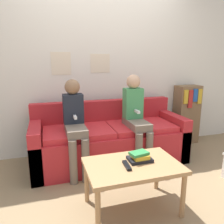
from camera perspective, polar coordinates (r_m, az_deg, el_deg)
ground_plane at (r=2.71m, az=2.39°, el=-16.84°), size 10.00×10.00×0.00m
wall_back at (r=3.28m, az=-3.25°, el=12.27°), size 8.00×0.06×2.60m
couch at (r=3.01m, az=-0.73°, el=-7.46°), size 2.02×0.77×0.80m
coffee_table at (r=2.04m, az=5.43°, el=-14.73°), size 0.84×0.55×0.46m
person_left at (r=2.64m, az=-9.67°, el=-2.40°), size 0.24×0.54×1.14m
person_right at (r=2.84m, az=6.30°, el=-0.76°), size 0.24×0.54×1.18m
tv_remote at (r=1.96m, az=3.89°, el=-13.76°), size 0.05×0.17×0.02m
book_stack at (r=2.06m, az=7.21°, el=-11.57°), size 0.22×0.16×0.09m
bookshelf at (r=3.85m, az=18.86°, el=-0.52°), size 0.38×0.26×0.96m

